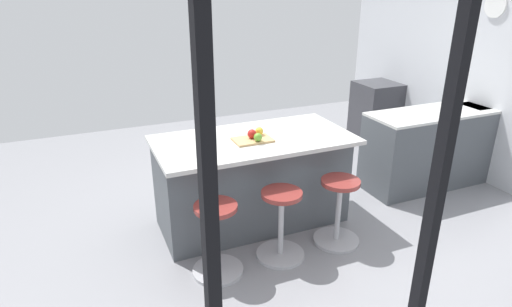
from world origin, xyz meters
name	(u,v)px	position (x,y,z in m)	size (l,w,h in m)	color
ground_plane	(279,211)	(0.00, 0.00, 0.00)	(7.12, 7.12, 0.00)	gray
interior_partition_left	(485,70)	(-2.74, 0.00, 1.33)	(0.15, 5.02, 2.65)	silver
sink_cabinet	(456,143)	(-2.39, 0.08, 0.47)	(2.46, 0.60, 1.20)	#4C5156
oven_range	(376,111)	(-2.39, -1.50, 0.45)	(0.60, 0.61, 0.89)	#38383D
kitchen_island	(252,180)	(0.35, 0.08, 0.48)	(1.90, 0.97, 0.94)	#4C5156
stool_by_window	(338,213)	(-0.25, 0.75, 0.31)	(0.44, 0.44, 0.65)	#B7B7BC
stool_middle	(281,227)	(0.35, 0.75, 0.31)	(0.44, 0.44, 0.65)	#B7B7BC
stool_near_camera	(217,241)	(0.95, 0.75, 0.31)	(0.44, 0.44, 0.65)	#B7B7BC
cutting_board	(253,140)	(0.39, 0.20, 0.95)	(0.36, 0.24, 0.02)	tan
apple_yellow	(259,131)	(0.29, 0.12, 1.00)	(0.08, 0.08, 0.08)	gold
apple_green	(258,137)	(0.37, 0.28, 1.00)	(0.08, 0.08, 0.08)	#609E2D
apple_red	(252,134)	(0.39, 0.18, 1.00)	(0.09, 0.09, 0.09)	red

